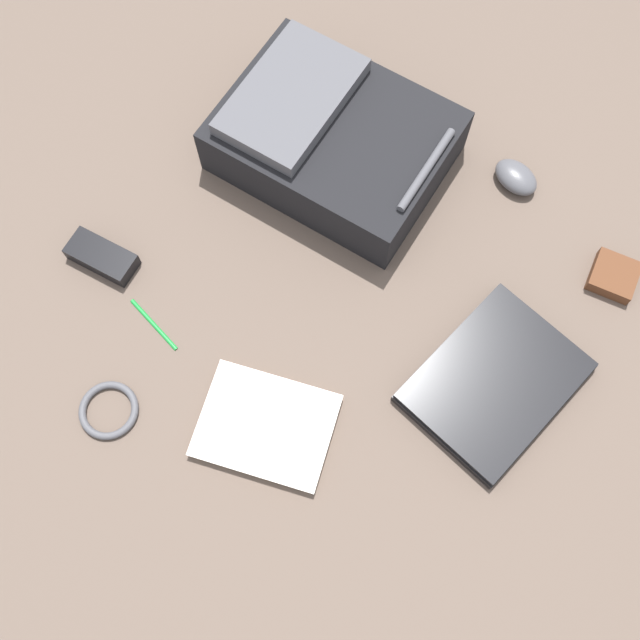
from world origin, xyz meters
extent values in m
plane|color=brown|center=(0.00, 0.00, 0.00)|extent=(3.41, 3.41, 0.00)
cube|color=black|center=(-0.30, -0.15, 0.06)|extent=(0.37, 0.47, 0.12)
cube|color=#4C4C51|center=(-0.31, -0.25, 0.14)|extent=(0.31, 0.21, 0.03)
cylinder|color=#4C4C51|center=(-0.29, 0.06, 0.13)|extent=(0.20, 0.03, 0.02)
cube|color=black|center=(0.00, 0.34, 0.01)|extent=(0.37, 0.32, 0.02)
cube|color=black|center=(0.00, 0.34, 0.03)|extent=(0.36, 0.31, 0.01)
cube|color=silver|center=(0.27, 0.00, 0.01)|extent=(0.22, 0.26, 0.02)
cube|color=silver|center=(0.27, 0.00, 0.02)|extent=(0.23, 0.27, 0.00)
ellipsoid|color=#4C4C51|center=(-0.42, 0.21, 0.02)|extent=(0.09, 0.11, 0.04)
torus|color=#4C4C51|center=(0.37, -0.27, 0.01)|extent=(0.11, 0.11, 0.01)
cube|color=black|center=(0.12, -0.45, 0.02)|extent=(0.07, 0.14, 0.03)
cylinder|color=#198C33|center=(0.19, -0.29, 0.00)|extent=(0.05, 0.13, 0.01)
cube|color=#59331E|center=(-0.31, 0.47, 0.01)|extent=(0.09, 0.09, 0.03)
camera|label=1|loc=(0.48, 0.22, 1.38)|focal=42.48mm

